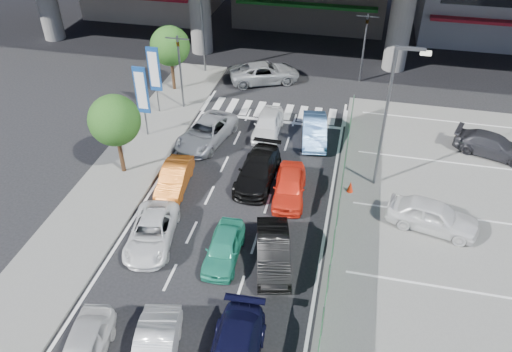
% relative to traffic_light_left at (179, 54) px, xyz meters
% --- Properties ---
extents(ground, '(120.00, 120.00, 0.00)m').
position_rel_traffic_light_left_xyz_m(ground, '(6.20, -12.00, -3.94)').
color(ground, black).
rests_on(ground, ground).
extents(parking_lot, '(12.00, 28.00, 0.06)m').
position_rel_traffic_light_left_xyz_m(parking_lot, '(17.20, -10.00, -3.91)').
color(parking_lot, '#61615F').
rests_on(parking_lot, ground).
extents(sidewalk_left, '(4.00, 30.00, 0.12)m').
position_rel_traffic_light_left_xyz_m(sidewalk_left, '(-0.80, -8.00, -3.88)').
color(sidewalk_left, '#61615F').
rests_on(sidewalk_left, ground).
extents(fence_run, '(0.16, 22.00, 1.80)m').
position_rel_traffic_light_left_xyz_m(fence_run, '(11.50, -11.00, -3.04)').
color(fence_run, '#1C5129').
rests_on(fence_run, ground).
extents(traffic_light_left, '(1.60, 1.24, 5.20)m').
position_rel_traffic_light_left_xyz_m(traffic_light_left, '(0.00, 0.00, 0.00)').
color(traffic_light_left, '#595B60').
rests_on(traffic_light_left, ground).
extents(traffic_light_right, '(1.60, 1.24, 5.20)m').
position_rel_traffic_light_left_xyz_m(traffic_light_right, '(11.70, 7.00, 0.00)').
color(traffic_light_right, '#595B60').
rests_on(traffic_light_right, ground).
extents(street_lamp_right, '(1.65, 0.22, 8.00)m').
position_rel_traffic_light_left_xyz_m(street_lamp_right, '(13.37, -6.00, 0.83)').
color(street_lamp_right, '#595B60').
rests_on(street_lamp_right, ground).
extents(street_lamp_left, '(1.65, 0.22, 8.00)m').
position_rel_traffic_light_left_xyz_m(street_lamp_left, '(-0.13, 6.00, 0.83)').
color(street_lamp_left, '#595B60').
rests_on(street_lamp_left, ground).
extents(signboard_near, '(0.80, 0.14, 4.70)m').
position_rel_traffic_light_left_xyz_m(signboard_near, '(-1.00, -4.01, -0.87)').
color(signboard_near, '#595B60').
rests_on(signboard_near, ground).
extents(signboard_far, '(0.80, 0.14, 4.70)m').
position_rel_traffic_light_left_xyz_m(signboard_far, '(-1.40, -1.01, -0.87)').
color(signboard_far, '#595B60').
rests_on(signboard_far, ground).
extents(tree_near, '(2.80, 2.80, 4.80)m').
position_rel_traffic_light_left_xyz_m(tree_near, '(-0.80, -8.00, -0.55)').
color(tree_near, '#382314').
rests_on(tree_near, ground).
extents(tree_far, '(2.80, 2.80, 4.80)m').
position_rel_traffic_light_left_xyz_m(tree_far, '(-1.60, 2.50, -0.55)').
color(tree_far, '#382314').
rests_on(tree_far, ground).
extents(van_white_back_left, '(2.23, 4.19, 1.36)m').
position_rel_traffic_light_left_xyz_m(van_white_back_left, '(3.02, -19.67, -3.26)').
color(van_white_back_left, silver).
rests_on(van_white_back_left, ground).
extents(sedan_white_mid_left, '(2.73, 4.67, 1.22)m').
position_rel_traffic_light_left_xyz_m(sedan_white_mid_left, '(3.01, -13.04, -3.33)').
color(sedan_white_mid_left, white).
rests_on(sedan_white_mid_left, ground).
extents(taxi_teal_mid, '(1.61, 3.73, 1.26)m').
position_rel_traffic_light_left_xyz_m(taxi_teal_mid, '(6.62, -13.28, -3.31)').
color(taxi_teal_mid, teal).
rests_on(taxi_teal_mid, ground).
extents(hatch_black_mid_right, '(2.36, 4.41, 1.38)m').
position_rel_traffic_light_left_xyz_m(hatch_black_mid_right, '(8.89, -13.10, -3.25)').
color(hatch_black_mid_right, black).
rests_on(hatch_black_mid_right, ground).
extents(taxi_orange_left, '(1.72, 3.98, 1.28)m').
position_rel_traffic_light_left_xyz_m(taxi_orange_left, '(2.57, -8.72, -3.30)').
color(taxi_orange_left, '#CC6119').
rests_on(taxi_orange_left, ground).
extents(sedan_black_mid, '(2.10, 4.82, 1.38)m').
position_rel_traffic_light_left_xyz_m(sedan_black_mid, '(6.85, -7.12, -3.25)').
color(sedan_black_mid, black).
rests_on(sedan_black_mid, ground).
extents(taxi_orange_right, '(1.96, 4.17, 1.38)m').
position_rel_traffic_light_left_xyz_m(taxi_orange_right, '(8.80, -8.16, -3.25)').
color(taxi_orange_right, '#F7301A').
rests_on(taxi_orange_right, ground).
extents(wagon_silver_front_left, '(3.26, 5.33, 1.38)m').
position_rel_traffic_light_left_xyz_m(wagon_silver_front_left, '(2.87, -3.84, -3.25)').
color(wagon_silver_front_left, '#A6A9AE').
rests_on(wagon_silver_front_left, ground).
extents(sedan_white_front_mid, '(1.72, 4.08, 1.38)m').
position_rel_traffic_light_left_xyz_m(sedan_white_front_mid, '(6.39, -2.04, -3.25)').
color(sedan_white_front_mid, white).
rests_on(sedan_white_front_mid, ground).
extents(kei_truck_front_right, '(2.00, 4.31, 1.37)m').
position_rel_traffic_light_left_xyz_m(kei_truck_front_right, '(9.37, -2.17, -3.25)').
color(kei_truck_front_right, '#5281C0').
rests_on(kei_truck_front_right, ground).
extents(crossing_wagon_silver, '(5.81, 4.35, 1.47)m').
position_rel_traffic_light_left_xyz_m(crossing_wagon_silver, '(4.62, 5.35, -3.20)').
color(crossing_wagon_silver, '#93979B').
rests_on(crossing_wagon_silver, ground).
extents(parked_sedan_white, '(4.68, 2.69, 1.50)m').
position_rel_traffic_light_left_xyz_m(parked_sedan_white, '(16.04, -9.10, -3.13)').
color(parked_sedan_white, silver).
rests_on(parked_sedan_white, parking_lot).
extents(parked_sedan_dgrey, '(4.75, 3.08, 1.28)m').
position_rel_traffic_light_left_xyz_m(parked_sedan_dgrey, '(19.93, -1.57, -3.24)').
color(parked_sedan_dgrey, '#2F2F35').
rests_on(parked_sedan_dgrey, parking_lot).
extents(traffic_cone, '(0.36, 0.36, 0.66)m').
position_rel_traffic_light_left_xyz_m(traffic_cone, '(11.95, -7.07, -3.55)').
color(traffic_cone, red).
rests_on(traffic_cone, parking_lot).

